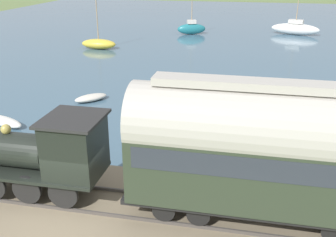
{
  "coord_description": "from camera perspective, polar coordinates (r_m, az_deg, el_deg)",
  "views": [
    {
      "loc": [
        -10.34,
        -5.76,
        8.45
      ],
      "look_at": [
        6.9,
        -2.11,
        1.42
      ],
      "focal_mm": 42.0,
      "sensor_mm": 36.0,
      "label": 1
    }
  ],
  "objects": [
    {
      "name": "rail_embankment",
      "position": [
        14.99,
        -13.1,
        -12.05
      ],
      "size": [
        5.31,
        56.0,
        0.61
      ],
      "color": "#84755B",
      "rests_on": "ground"
    },
    {
      "name": "rowboat_off_pier",
      "position": [
        17.98,
        -4.11,
        -5.54
      ],
      "size": [
        2.03,
        2.05,
        0.42
      ],
      "rotation": [
        0.0,
        0.0,
        -0.77
      ],
      "color": "#B7B2A3",
      "rests_on": "harbor_water"
    },
    {
      "name": "sailboat_yellow",
      "position": [
        42.28,
        -10.03,
        10.65
      ],
      "size": [
        1.61,
        3.7,
        6.4
      ],
      "rotation": [
        0.0,
        0.0,
        -0.01
      ],
      "color": "gold",
      "rests_on": "harbor_water"
    },
    {
      "name": "passenger_coach",
      "position": [
        12.36,
        14.61,
        -4.24
      ],
      "size": [
        2.43,
        9.04,
        4.68
      ],
      "color": "black",
      "rests_on": "rail_embankment"
    },
    {
      "name": "rowboat_near_shore",
      "position": [
        23.58,
        -22.73,
        -0.38
      ],
      "size": [
        1.78,
        2.94,
        0.47
      ],
      "rotation": [
        0.0,
        0.0,
        -0.36
      ],
      "color": "silver",
      "rests_on": "harbor_water"
    },
    {
      "name": "rowboat_far_out",
      "position": [
        26.13,
        -11.13,
        2.97
      ],
      "size": [
        2.27,
        2.18,
        0.42
      ],
      "rotation": [
        0.0,
        0.0,
        0.84
      ],
      "color": "beige",
      "rests_on": "harbor_water"
    },
    {
      "name": "sailboat_white",
      "position": [
        52.61,
        17.98,
        12.31
      ],
      "size": [
        3.13,
        6.09,
        5.78
      ],
      "rotation": [
        0.0,
        0.0,
        -0.27
      ],
      "color": "white",
      "rests_on": "harbor_water"
    },
    {
      "name": "harbor_water",
      "position": [
        55.07,
        5.97,
        12.81
      ],
      "size": [
        80.0,
        80.0,
        0.01
      ],
      "color": "#426075",
      "rests_on": "ground"
    },
    {
      "name": "sailboat_teal",
      "position": [
        50.52,
        3.43,
        12.93
      ],
      "size": [
        2.31,
        3.73,
        5.31
      ],
      "rotation": [
        0.0,
        0.0,
        0.37
      ],
      "color": "#1E707A",
      "rests_on": "harbor_water"
    },
    {
      "name": "rowboat_mid_harbor",
      "position": [
        25.42,
        18.3,
        1.79
      ],
      "size": [
        2.1,
        2.8,
        0.48
      ],
      "rotation": [
        0.0,
        0.0,
        -0.51
      ],
      "color": "#B7B2A3",
      "rests_on": "harbor_water"
    },
    {
      "name": "ground_plane",
      "position": [
        14.54,
        -14.37,
        -14.56
      ],
      "size": [
        200.0,
        200.0,
        0.0
      ],
      "primitive_type": "plane",
      "color": "#607542"
    },
    {
      "name": "steam_locomotive",
      "position": [
        14.43,
        -17.58,
        -4.48
      ],
      "size": [
        2.11,
        5.49,
        3.57
      ],
      "color": "black",
      "rests_on": "rail_embankment"
    }
  ]
}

